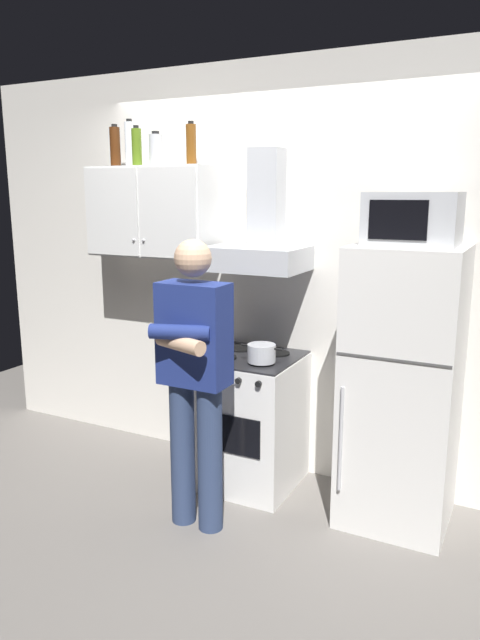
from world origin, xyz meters
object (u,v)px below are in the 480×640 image
at_px(bottle_vodka_clear, 130,144).
at_px(bottle_beer_brown, 191,144).
at_px(stove_oven, 250,420).
at_px(bottle_canister_steel, 156,150).
at_px(range_hood, 260,238).
at_px(refrigerator, 402,387).
at_px(bottle_olive_oil, 137,147).
at_px(upper_cabinet, 154,212).
at_px(microwave, 413,219).
at_px(cooking_pot, 262,353).
at_px(bottle_rum_dark, 115,147).
at_px(person_standing, 194,375).

xyz_separation_m(bottle_vodka_clear, bottle_beer_brown, (0.51, -0.02, -0.02)).
height_order(stove_oven, bottle_canister_steel, bottle_canister_steel).
distance_m(stove_oven, range_hood, 1.17).
bearing_deg(stove_oven, refrigerator, 0.04).
bearing_deg(range_hood, bottle_beer_brown, 178.90).
distance_m(bottle_olive_oil, bottle_canister_steel, 0.14).
bearing_deg(range_hood, stove_oven, -90.00).
bearing_deg(range_hood, upper_cabinet, -179.91).
xyz_separation_m(upper_cabinet, bottle_canister_steel, (0.03, 0.01, 0.41)).
xyz_separation_m(microwave, cooking_pot, (-0.82, -0.14, -0.81)).
xyz_separation_m(refrigerator, bottle_beer_brown, (-1.45, 0.14, 1.38)).
xyz_separation_m(cooking_pot, bottle_canister_steel, (-0.90, 0.25, 1.23)).
distance_m(upper_cabinet, cooking_pot, 1.26).
bearing_deg(bottle_rum_dark, refrigerator, -3.33).
bearing_deg(bottle_rum_dark, range_hood, 0.34).
relative_size(upper_cabinet, cooking_pot, 3.30).
height_order(upper_cabinet, bottle_rum_dark, bottle_rum_dark).
height_order(upper_cabinet, range_hood, range_hood).
bearing_deg(refrigerator, microwave, 90.90).
height_order(bottle_olive_oil, bottle_beer_brown, bottle_beer_brown).
distance_m(microwave, bottle_rum_dark, 2.10).
height_order(upper_cabinet, stove_oven, upper_cabinet).
bearing_deg(upper_cabinet, bottle_vodka_clear, 170.20).
bearing_deg(person_standing, bottle_vodka_clear, 141.25).
bearing_deg(bottle_beer_brown, person_standing, -58.82).
distance_m(refrigerator, bottle_vodka_clear, 2.41).
bearing_deg(person_standing, microwave, 32.00).
height_order(cooking_pot, bottle_rum_dark, bottle_rum_dark).
bearing_deg(upper_cabinet, range_hood, 0.09).
bearing_deg(bottle_beer_brown, upper_cabinet, -177.94).
bearing_deg(stove_oven, bottle_rum_dark, 173.77).
distance_m(bottle_olive_oil, bottle_vodka_clear, 0.11).
height_order(stove_oven, bottle_vodka_clear, bottle_vodka_clear).
height_order(stove_oven, bottle_beer_brown, bottle_beer_brown).
distance_m(bottle_canister_steel, bottle_beer_brown, 0.28).
relative_size(person_standing, bottle_rum_dark, 5.79).
xyz_separation_m(bottle_olive_oil, bottle_rum_dark, (-0.19, 0.01, 0.01)).
bearing_deg(refrigerator, cooking_pot, -171.68).
distance_m(microwave, person_standing, 1.45).
bearing_deg(range_hood, bottle_rum_dark, -179.66).
xyz_separation_m(person_standing, bottle_canister_steel, (-0.72, 0.74, 1.25)).
bearing_deg(bottle_rum_dark, stove_oven, -6.23).
distance_m(stove_oven, bottle_rum_dark, 2.07).
bearing_deg(person_standing, bottle_olive_oil, 140.31).
relative_size(range_hood, bottle_rum_dark, 2.65).
bearing_deg(cooking_pot, bottle_beer_brown, 157.91).
distance_m(upper_cabinet, bottle_beer_brown, 0.53).
distance_m(bottle_rum_dark, bottle_beer_brown, 0.60).
bearing_deg(cooking_pot, bottle_vodka_clear, 166.15).
bearing_deg(cooking_pot, range_hood, 117.88).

